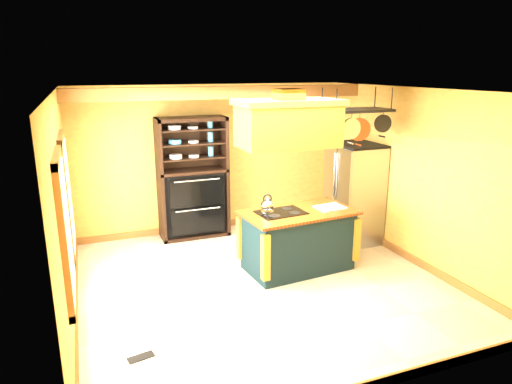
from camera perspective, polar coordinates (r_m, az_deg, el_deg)
floor at (r=6.68m, az=0.74°, el=-11.22°), size 5.00×5.00×0.00m
ceiling at (r=5.98m, az=0.83°, el=12.60°), size 5.00×5.00×0.00m
wall_back at (r=8.51m, az=-5.48°, el=4.16°), size 5.00×0.02×2.70m
wall_front at (r=4.11m, az=13.96°, el=-8.55°), size 5.00×0.02×2.70m
wall_left at (r=5.79m, az=-22.88°, el=-2.30°), size 0.02×5.00×2.70m
wall_right at (r=7.46m, az=18.92°, el=1.83°), size 0.02×5.00×2.70m
ceiling_beam at (r=7.59m, az=-4.05°, el=12.30°), size 5.00×0.15×0.20m
window_near at (r=5.01m, az=-22.74°, el=-4.32°), size 0.06×1.06×1.56m
window_far at (r=6.35m, az=-22.51°, el=-0.30°), size 0.06×1.06×1.56m
kitchen_island at (r=6.96m, az=5.25°, el=-5.93°), size 1.74×1.07×1.11m
range_hood at (r=6.45m, az=4.04°, el=8.74°), size 1.45×0.82×0.80m
pot_rack at (r=6.98m, az=12.39°, el=9.21°), size 1.09×0.51×0.80m
refrigerator at (r=8.13m, az=12.11°, el=-0.44°), size 0.74×0.87×1.70m
hutch at (r=8.29m, az=-7.90°, el=0.21°), size 1.22×0.56×2.16m
floor_register at (r=5.30m, az=-14.20°, el=-19.38°), size 0.30×0.17×0.01m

